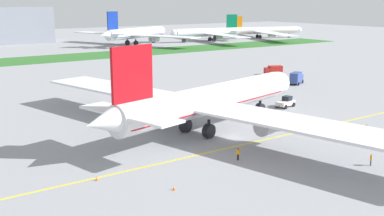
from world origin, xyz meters
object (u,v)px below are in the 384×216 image
at_px(pushback_tug, 286,102).
at_px(ground_crew_marshaller_front, 268,125).
at_px(ground_crew_wingwalker_port, 371,158).
at_px(service_truck_baggage_loader, 273,70).
at_px(traffic_cone_near_nose, 367,125).
at_px(parked_airliner_far_outer, 263,31).
at_px(ground_crew_wingwalker_starboard, 238,153).
at_px(airliner_foreground, 207,101).
at_px(parked_airliner_far_centre, 134,34).
at_px(service_truck_fuel_bowser, 296,78).
at_px(parked_airliner_far_right, 208,33).
at_px(traffic_cone_starboard_wing, 174,188).
at_px(traffic_cone_port_wing, 97,178).

relative_size(pushback_tug, ground_crew_marshaller_front, 3.73).
distance_m(ground_crew_wingwalker_port, service_truck_baggage_loader, 78.60).
height_order(ground_crew_marshaller_front, service_truck_baggage_loader, service_truck_baggage_loader).
bearing_deg(traffic_cone_near_nose, parked_airliner_far_outer, 51.96).
relative_size(ground_crew_wingwalker_port, ground_crew_wingwalker_starboard, 0.94).
height_order(airliner_foreground, ground_crew_wingwalker_port, airliner_foreground).
height_order(ground_crew_wingwalker_port, service_truck_baggage_loader, service_truck_baggage_loader).
xyz_separation_m(airliner_foreground, ground_crew_marshaller_front, (8.67, -5.59, -4.25)).
distance_m(ground_crew_wingwalker_starboard, parked_airliner_far_centre, 173.38).
height_order(airliner_foreground, parked_airliner_far_outer, airliner_foreground).
distance_m(service_truck_fuel_bowser, parked_airliner_far_right, 130.89).
distance_m(ground_crew_wingwalker_port, parked_airliner_far_centre, 179.78).
height_order(service_truck_fuel_bowser, parked_airliner_far_right, parked_airliner_far_right).
relative_size(ground_crew_wingwalker_port, parked_airliner_far_right, 0.02).
relative_size(airliner_foreground, traffic_cone_starboard_wing, 132.06).
bearing_deg(airliner_foreground, traffic_cone_starboard_wing, -135.44).
distance_m(traffic_cone_port_wing, service_truck_fuel_bowser, 78.40).
xyz_separation_m(traffic_cone_starboard_wing, service_truck_baggage_loader, (71.40, 56.14, 1.16)).
xyz_separation_m(ground_crew_marshaller_front, parked_airliner_far_centre, (55.72, 150.39, 4.53)).
distance_m(ground_crew_wingwalker_port, parked_airliner_far_outer, 216.17).
relative_size(ground_crew_wingwalker_starboard, parked_airliner_far_right, 0.03).
distance_m(traffic_cone_near_nose, parked_airliner_far_outer, 195.83).
relative_size(pushback_tug, service_truck_baggage_loader, 1.13).
distance_m(pushback_tug, traffic_cone_near_nose, 19.11).
height_order(pushback_tug, parked_airliner_far_right, parked_airliner_far_right).
bearing_deg(traffic_cone_starboard_wing, ground_crew_wingwalker_starboard, 16.17).
distance_m(traffic_cone_port_wing, traffic_cone_starboard_wing, 10.07).
distance_m(airliner_foreground, parked_airliner_far_centre, 158.46).
height_order(ground_crew_marshaller_front, parked_airliner_far_outer, parked_airliner_far_outer).
distance_m(pushback_tug, ground_crew_wingwalker_port, 35.67).
height_order(ground_crew_wingwalker_starboard, traffic_cone_port_wing, ground_crew_wingwalker_starboard).
distance_m(ground_crew_wingwalker_starboard, traffic_cone_port_wing, 19.60).
distance_m(ground_crew_wingwalker_starboard, service_truck_baggage_loader, 78.47).
relative_size(service_truck_fuel_bowser, parked_airliner_far_right, 0.09).
bearing_deg(traffic_cone_near_nose, airliner_foreground, 151.88).
bearing_deg(service_truck_baggage_loader, traffic_cone_near_nose, -118.69).
xyz_separation_m(pushback_tug, parked_airliner_far_right, (81.21, 134.40, 3.73)).
bearing_deg(pushback_tug, traffic_cone_port_wing, -162.39).
bearing_deg(ground_crew_wingwalker_starboard, parked_airliner_far_centre, 66.38).
distance_m(traffic_cone_port_wing, parked_airliner_far_right, 198.51).
distance_m(pushback_tug, ground_crew_marshaller_front, 19.58).
bearing_deg(parked_airliner_far_centre, ground_crew_wingwalker_starboard, -113.62).
bearing_deg(airliner_foreground, ground_crew_wingwalker_starboard, -109.88).
relative_size(ground_crew_marshaller_front, traffic_cone_near_nose, 2.95).
relative_size(traffic_cone_port_wing, service_truck_baggage_loader, 0.10).
height_order(parked_airliner_far_centre, parked_airliner_far_outer, parked_airliner_far_centre).
xyz_separation_m(parked_airliner_far_centre, parked_airliner_far_right, (41.48, -4.68, -0.84)).
height_order(pushback_tug, traffic_cone_near_nose, pushback_tug).
height_order(ground_crew_wingwalker_starboard, traffic_cone_starboard_wing, ground_crew_wingwalker_starboard).
relative_size(pushback_tug, service_truck_fuel_bowser, 1.05).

